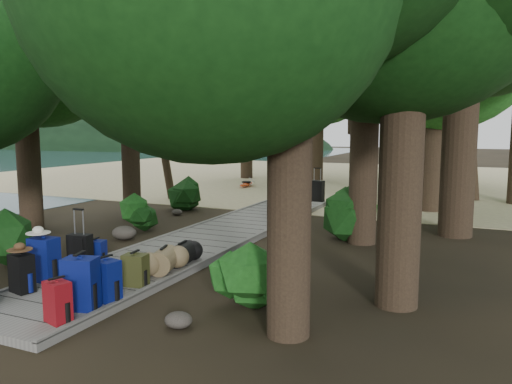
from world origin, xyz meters
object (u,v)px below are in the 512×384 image
at_px(backpack_right_b, 81,281).
at_px(backpack_right_c, 106,278).
at_px(backpack_right_a, 58,300).
at_px(backpack_left_d, 96,251).
at_px(kayak, 246,183).
at_px(backpack_right_d, 135,268).
at_px(suitcase_on_boardwalk, 80,252).
at_px(sun_lounger, 419,192).
at_px(duffel_right_black, 183,254).
at_px(backpack_left_c, 44,257).
at_px(backpack_left_b, 22,271).
at_px(duffel_right_khaki, 164,260).
at_px(lone_suitcase_on_sand, 317,191).

relative_size(backpack_right_b, backpack_right_c, 1.21).
distance_m(backpack_right_a, backpack_right_c, 0.89).
height_order(backpack_left_d, kayak, backpack_left_d).
bearing_deg(backpack_right_d, kayak, 99.84).
relative_size(suitcase_on_boardwalk, sun_lounger, 0.31).
xyz_separation_m(backpack_right_b, duffel_right_black, (0.05, 2.47, -0.20)).
bearing_deg(backpack_right_d, suitcase_on_boardwalk, 157.59).
bearing_deg(backpack_left_c, backpack_left_b, -79.16).
bearing_deg(suitcase_on_boardwalk, backpack_left_c, -100.03).
distance_m(backpack_left_d, backpack_right_b, 2.31).
distance_m(backpack_right_c, suitcase_on_boardwalk, 1.88).
bearing_deg(backpack_right_b, backpack_right_a, -97.52).
xyz_separation_m(duffel_right_khaki, duffel_right_black, (0.03, 0.54, -0.01)).
bearing_deg(backpack_right_c, backpack_right_a, -80.38).
height_order(duffel_right_black, lone_suitcase_on_sand, lone_suitcase_on_sand).
bearing_deg(backpack_left_b, duffel_right_khaki, 64.63).
distance_m(backpack_left_d, lone_suitcase_on_sand, 9.86).
bearing_deg(suitcase_on_boardwalk, lone_suitcase_on_sand, 74.97).
height_order(backpack_left_d, sun_lounger, sun_lounger).
bearing_deg(backpack_left_d, kayak, 91.40).
xyz_separation_m(backpack_right_c, suitcase_on_boardwalk, (-1.52, 1.10, -0.02)).
bearing_deg(kayak, duffel_right_black, -76.66).
xyz_separation_m(suitcase_on_boardwalk, sun_lounger, (4.46, 11.79, -0.09)).
xyz_separation_m(backpack_right_a, duffel_right_khaki, (-0.04, 2.42, -0.09)).
distance_m(backpack_right_b, duffel_right_khaki, 1.94).
distance_m(backpack_left_b, backpack_left_c, 0.57).
bearing_deg(duffel_right_khaki, suitcase_on_boardwalk, 179.54).
relative_size(duffel_right_black, lone_suitcase_on_sand, 0.84).
height_order(backpack_right_c, duffel_right_black, backpack_right_c).
distance_m(duffel_right_black, kayak, 13.02).
height_order(backpack_left_b, lone_suitcase_on_sand, backpack_left_b).
relative_size(backpack_right_a, backpack_right_b, 0.75).
bearing_deg(backpack_right_c, lone_suitcase_on_sand, 102.02).
xyz_separation_m(backpack_right_b, duffel_right_khaki, (0.02, 1.93, -0.19)).
height_order(duffel_right_khaki, sun_lounger, sun_lounger).
height_order(backpack_right_b, suitcase_on_boardwalk, backpack_right_b).
relative_size(lone_suitcase_on_sand, kayak, 0.24).
bearing_deg(backpack_left_c, kayak, 99.83).
xyz_separation_m(backpack_right_a, kayak, (-4.46, 15.19, -0.24)).
bearing_deg(duffel_right_khaki, lone_suitcase_on_sand, 74.84).
bearing_deg(backpack_left_d, backpack_right_c, -56.33).
bearing_deg(backpack_right_b, sun_lounger, 61.83).
bearing_deg(duffel_right_khaki, backpack_left_d, 166.80).
relative_size(backpack_right_b, sun_lounger, 0.40).
xyz_separation_m(backpack_right_a, backpack_right_b, (-0.07, 0.49, 0.10)).
distance_m(backpack_right_d, kayak, 14.28).
distance_m(backpack_right_b, suitcase_on_boardwalk, 2.08).
xyz_separation_m(backpack_left_c, backpack_right_b, (1.46, -0.74, 0.00)).
bearing_deg(backpack_left_b, suitcase_on_boardwalk, 106.95).
height_order(backpack_right_d, duffel_right_khaki, backpack_right_d).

